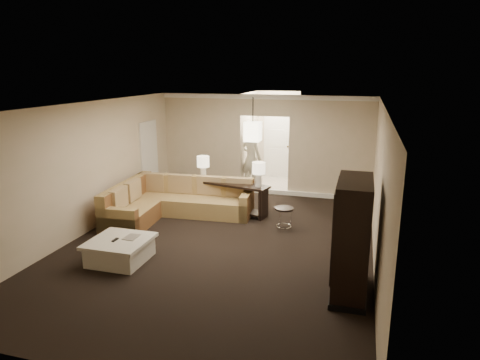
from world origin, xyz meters
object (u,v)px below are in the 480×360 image
(coffee_table, at_px, (120,250))
(person, at_px, (251,155))
(drink_table, at_px, (284,214))
(console_table, at_px, (230,195))
(sectional_sofa, at_px, (172,202))
(armoire, at_px, (351,240))

(coffee_table, distance_m, person, 5.66)
(drink_table, xyz_separation_m, person, (-1.55, 3.10, 0.65))
(console_table, xyz_separation_m, person, (-0.06, 2.30, 0.56))
(person, bearing_deg, sectional_sofa, 91.34)
(coffee_table, height_order, console_table, console_table)
(armoire, xyz_separation_m, person, (-3.04, 5.51, 0.13))
(coffee_table, relative_size, person, 0.52)
(armoire, relative_size, drink_table, 3.57)
(coffee_table, height_order, drink_table, drink_table)
(sectional_sofa, distance_m, person, 3.25)
(sectional_sofa, relative_size, coffee_table, 2.89)
(armoire, bearing_deg, coffee_table, 179.81)
(console_table, xyz_separation_m, armoire, (2.98, -3.21, 0.43))
(sectional_sofa, relative_size, console_table, 1.49)
(sectional_sofa, xyz_separation_m, console_table, (1.25, 0.65, 0.10))
(sectional_sofa, xyz_separation_m, armoire, (4.23, -2.56, 0.53))
(sectional_sofa, relative_size, armoire, 1.65)
(coffee_table, relative_size, armoire, 0.57)
(coffee_table, xyz_separation_m, console_table, (1.14, 3.20, 0.24))
(coffee_table, xyz_separation_m, armoire, (4.11, -0.01, 0.67))
(drink_table, height_order, person, person)
(sectional_sofa, xyz_separation_m, drink_table, (2.74, -0.15, 0.01))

